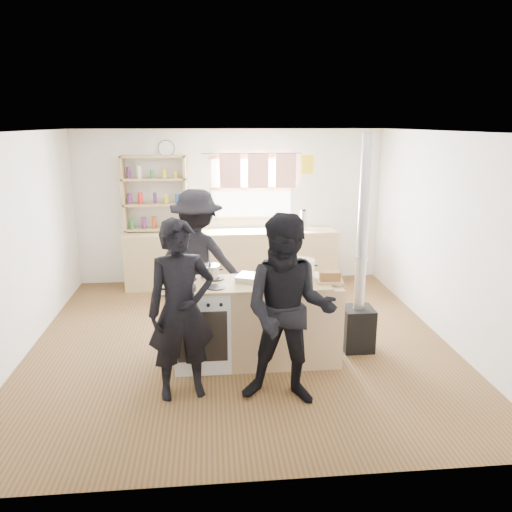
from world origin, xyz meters
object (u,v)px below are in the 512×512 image
(cooking_island, at_px, (257,322))
(flue_heater, at_px, (359,297))
(thermos, at_px, (303,220))
(skillet_greens, at_px, (183,288))
(person_near_left, at_px, (181,310))
(stockpot_stove, at_px, (210,272))
(stockpot_counter, at_px, (301,269))
(person_far, at_px, (197,261))
(person_near_right, at_px, (289,311))
(bread_board, at_px, (330,278))
(roast_tray, at_px, (253,278))

(cooking_island, relative_size, flue_heater, 0.79)
(thermos, distance_m, skillet_greens, 3.49)
(skillet_greens, relative_size, person_near_left, 0.15)
(stockpot_stove, distance_m, stockpot_counter, 1.01)
(stockpot_stove, xyz_separation_m, person_far, (-0.15, 0.86, -0.11))
(stockpot_stove, xyz_separation_m, person_near_left, (-0.28, -0.81, -0.13))
(stockpot_counter, xyz_separation_m, person_near_right, (-0.29, -0.96, -0.12))
(bread_board, bearing_deg, stockpot_counter, 145.48)
(thermos, relative_size, roast_tray, 0.77)
(skillet_greens, relative_size, stockpot_stove, 1.21)
(bread_board, xyz_separation_m, person_near_right, (-0.57, -0.77, -0.07))
(cooking_island, xyz_separation_m, person_near_right, (0.22, -0.84, 0.45))
(cooking_island, relative_size, roast_tray, 4.84)
(thermos, relative_size, person_far, 0.17)
(cooking_island, relative_size, person_near_left, 1.12)
(skillet_greens, bearing_deg, thermos, 58.82)
(flue_heater, bearing_deg, person_near_right, -133.77)
(thermos, xyz_separation_m, person_near_left, (-1.81, -3.41, -0.18))
(thermos, bearing_deg, person_far, -134.03)
(stockpot_stove, distance_m, person_near_left, 0.86)
(skillet_greens, bearing_deg, flue_heater, 11.59)
(roast_tray, height_order, stockpot_stove, stockpot_stove)
(stockpot_stove, xyz_separation_m, person_near_right, (0.72, -1.01, -0.10))
(cooking_island, distance_m, skillet_greens, 0.94)
(cooking_island, bearing_deg, roast_tray, 128.09)
(person_near_right, bearing_deg, roast_tray, 119.79)
(stockpot_stove, distance_m, flue_heater, 1.75)
(stockpot_stove, bearing_deg, flue_heater, 0.90)
(stockpot_stove, height_order, stockpot_counter, stockpot_counter)
(person_near_right, bearing_deg, person_far, 129.03)
(thermos, bearing_deg, person_near_left, -117.95)
(stockpot_counter, relative_size, person_near_left, 0.18)
(person_near_left, bearing_deg, roast_tray, 30.82)
(person_near_left, relative_size, person_near_right, 0.96)
(cooking_island, height_order, roast_tray, roast_tray)
(stockpot_stove, height_order, person_far, person_far)
(roast_tray, height_order, bread_board, bread_board)
(thermos, xyz_separation_m, bread_board, (-0.25, -2.85, -0.08))
(stockpot_counter, bearing_deg, person_far, 141.88)
(person_near_left, distance_m, person_far, 1.67)
(stockpot_stove, bearing_deg, skillet_greens, -125.79)
(skillet_greens, height_order, roast_tray, roast_tray)
(stockpot_counter, height_order, person_near_right, person_near_right)
(cooking_island, height_order, skillet_greens, skillet_greens)
(bread_board, xyz_separation_m, person_near_left, (-1.56, -0.56, -0.10))
(roast_tray, relative_size, bread_board, 1.38)
(stockpot_counter, relative_size, bread_board, 1.05)
(flue_heater, bearing_deg, bread_board, -147.40)
(bread_board, bearing_deg, roast_tray, 171.51)
(stockpot_counter, distance_m, flue_heater, 0.81)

